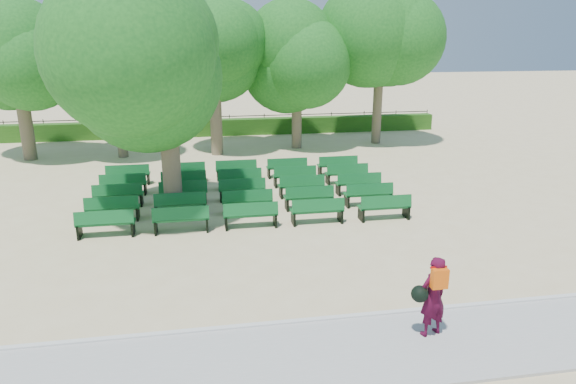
# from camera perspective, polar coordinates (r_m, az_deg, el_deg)

# --- Properties ---
(ground) EXTENTS (120.00, 120.00, 0.00)m
(ground) POSITION_cam_1_polar(r_m,az_deg,el_deg) (15.92, -6.75, -3.06)
(ground) COLOR beige
(paving) EXTENTS (30.00, 2.20, 0.06)m
(paving) POSITION_cam_1_polar(r_m,az_deg,el_deg) (9.31, -3.92, -18.52)
(paving) COLOR #AFAEAA
(paving) RESTS_ON ground
(curb) EXTENTS (30.00, 0.12, 0.10)m
(curb) POSITION_cam_1_polar(r_m,az_deg,el_deg) (10.26, -4.62, -14.73)
(curb) COLOR silver
(curb) RESTS_ON ground
(hedge) EXTENTS (26.00, 0.70, 0.90)m
(hedge) POSITION_cam_1_polar(r_m,az_deg,el_deg) (29.38, -8.40, 7.09)
(hedge) COLOR #275816
(hedge) RESTS_ON ground
(fence) EXTENTS (26.00, 0.10, 1.02)m
(fence) POSITION_cam_1_polar(r_m,az_deg,el_deg) (29.86, -8.39, 6.37)
(fence) COLOR black
(fence) RESTS_ON ground
(tree_line) EXTENTS (21.80, 6.80, 7.04)m
(tree_line) POSITION_cam_1_polar(r_m,az_deg,el_deg) (25.54, -8.07, 4.58)
(tree_line) COLOR #1F6B1F
(tree_line) RESTS_ON ground
(bench_array) EXTENTS (1.61, 0.57, 1.00)m
(bench_array) POSITION_cam_1_polar(r_m,az_deg,el_deg) (17.74, -5.03, -0.60)
(bench_array) COLOR #105D26
(bench_array) RESTS_ON ground
(tree_among) EXTENTS (4.79, 4.79, 6.75)m
(tree_among) POSITION_cam_1_polar(r_m,az_deg,el_deg) (15.75, -13.57, 13.40)
(tree_among) COLOR brown
(tree_among) RESTS_ON ground
(person) EXTENTS (0.78, 0.52, 1.57)m
(person) POSITION_cam_1_polar(r_m,az_deg,el_deg) (9.94, 15.74, -11.01)
(person) COLOR #410922
(person) RESTS_ON ground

